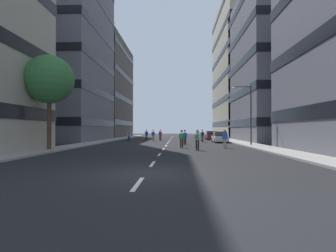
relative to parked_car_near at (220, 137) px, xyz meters
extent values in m
plane|color=black|center=(-7.18, -1.15, -0.70)|extent=(145.00, 145.00, 0.00)
cube|color=#9E9991|center=(-16.83, 1.87, -0.63)|extent=(2.52, 66.46, 0.14)
cube|color=#9E9991|center=(2.46, 1.87, -0.63)|extent=(2.52, 66.46, 0.14)
cube|color=silver|center=(-7.18, -27.32, -0.70)|extent=(0.16, 2.20, 0.01)
cube|color=silver|center=(-7.18, -22.32, -0.70)|extent=(0.16, 2.20, 0.01)
cube|color=silver|center=(-7.18, -17.32, -0.70)|extent=(0.16, 2.20, 0.01)
cube|color=silver|center=(-7.18, -12.32, -0.70)|extent=(0.16, 2.20, 0.01)
cube|color=silver|center=(-7.18, -7.32, -0.70)|extent=(0.16, 2.20, 0.01)
cube|color=silver|center=(-7.18, -2.32, -0.70)|extent=(0.16, 2.20, 0.01)
cube|color=silver|center=(-7.18, 2.68, -0.70)|extent=(0.16, 2.20, 0.01)
cube|color=silver|center=(-7.18, 7.68, -0.70)|extent=(0.16, 2.20, 0.01)
cube|color=silver|center=(-7.18, 12.68, -0.70)|extent=(0.16, 2.20, 0.01)
cube|color=silver|center=(-7.18, 17.68, -0.70)|extent=(0.16, 2.20, 0.01)
cube|color=silver|center=(-7.18, 22.68, -0.70)|extent=(0.16, 2.20, 0.01)
cube|color=silver|center=(-7.18, 27.68, -0.70)|extent=(0.16, 2.20, 0.01)
cube|color=slate|center=(-26.40, 4.06, 18.30)|extent=(16.63, 16.43, 37.99)
cube|color=black|center=(-26.40, 4.06, 2.15)|extent=(16.75, 16.55, 1.10)
cube|color=black|center=(-26.40, 4.06, 6.90)|extent=(16.75, 16.55, 1.10)
cube|color=black|center=(-26.40, 4.06, 11.65)|extent=(16.75, 16.55, 1.10)
cube|color=black|center=(-26.40, 4.06, 16.40)|extent=(16.75, 16.55, 1.10)
cube|color=black|center=(-26.40, 4.06, 21.15)|extent=(16.75, 16.55, 1.10)
cube|color=#4C4744|center=(-26.40, 23.03, 10.25)|extent=(16.63, 20.15, 21.91)
cube|color=black|center=(-26.40, 23.03, 2.59)|extent=(16.75, 20.27, 1.10)
cube|color=black|center=(-26.40, 23.03, 8.06)|extent=(16.75, 20.27, 1.10)
cube|color=black|center=(-26.40, 23.03, 13.54)|extent=(16.75, 20.27, 1.10)
cube|color=black|center=(-26.40, 23.03, 19.02)|extent=(16.75, 20.27, 1.10)
cube|color=slate|center=(12.03, 4.06, 10.70)|extent=(16.63, 17.29, 22.79)
cube|color=black|center=(12.03, 4.06, 2.04)|extent=(16.75, 17.41, 1.10)
cube|color=black|center=(12.03, 4.06, 6.59)|extent=(16.75, 17.41, 1.10)
cube|color=black|center=(12.03, 4.06, 11.15)|extent=(16.75, 17.41, 1.10)
cube|color=black|center=(12.03, 4.06, 15.71)|extent=(16.75, 17.41, 1.10)
cube|color=black|center=(12.03, 4.06, 20.27)|extent=(16.75, 17.41, 1.10)
cube|color=#B2A893|center=(12.03, 23.03, 14.55)|extent=(16.63, 23.84, 30.51)
cube|color=black|center=(12.03, 23.03, 2.35)|extent=(16.75, 23.96, 1.10)
cube|color=black|center=(12.03, 23.03, 7.44)|extent=(16.75, 23.96, 1.10)
cube|color=black|center=(12.03, 23.03, 12.52)|extent=(16.75, 23.96, 1.10)
cube|color=black|center=(12.03, 23.03, 17.60)|extent=(16.75, 23.96, 1.10)
cube|color=black|center=(12.03, 23.03, 22.69)|extent=(16.75, 23.96, 1.10)
cube|color=black|center=(12.03, 23.03, 27.77)|extent=(16.75, 23.96, 1.10)
cube|color=silver|center=(0.00, 0.04, -0.17)|extent=(1.80, 4.40, 0.70)
cube|color=#2D3338|center=(0.00, -0.11, 0.50)|extent=(1.60, 2.10, 0.64)
cylinder|color=black|center=(-0.80, 1.49, -0.38)|extent=(0.22, 0.64, 0.64)
cylinder|color=black|center=(0.80, 1.49, -0.38)|extent=(0.22, 0.64, 0.64)
cylinder|color=black|center=(-0.80, -1.41, -0.38)|extent=(0.22, 0.64, 0.64)
cylinder|color=black|center=(0.80, -1.41, -0.38)|extent=(0.22, 0.64, 0.64)
cube|color=maroon|center=(0.00, 9.54, -0.17)|extent=(1.80, 4.40, 0.70)
cube|color=#2D3338|center=(0.00, 9.39, 0.50)|extent=(1.60, 2.10, 0.64)
cylinder|color=black|center=(-0.80, 10.99, -0.38)|extent=(0.22, 0.64, 0.64)
cylinder|color=black|center=(0.80, 10.99, -0.38)|extent=(0.22, 0.64, 0.64)
cylinder|color=black|center=(-0.80, 8.09, -0.38)|extent=(0.22, 0.64, 0.64)
cylinder|color=black|center=(0.80, 8.09, -0.38)|extent=(0.22, 0.64, 0.64)
cylinder|color=#4C3823|center=(-16.83, -14.54, 1.70)|extent=(0.36, 0.36, 4.52)
sphere|color=#387A3D|center=(-16.83, -14.54, 5.41)|extent=(4.13, 4.13, 4.13)
cylinder|color=#3F3F44|center=(2.21, -7.50, 2.69)|extent=(0.16, 0.16, 6.50)
cylinder|color=#3F3F44|center=(1.31, -7.50, 5.84)|extent=(1.80, 0.10, 0.10)
ellipsoid|color=silver|center=(0.41, -7.50, 5.69)|extent=(0.50, 0.30, 0.24)
cube|color=brown|center=(-8.73, 5.90, -0.62)|extent=(0.25, 0.91, 0.02)
cylinder|color=#D8BF4C|center=(-8.75, 6.22, -0.66)|extent=(0.18, 0.08, 0.07)
cylinder|color=#D8BF4C|center=(-8.71, 5.58, -0.66)|extent=(0.18, 0.08, 0.07)
cylinder|color=black|center=(-8.82, 5.90, -0.21)|extent=(0.15, 0.15, 0.80)
cylinder|color=black|center=(-8.64, 5.91, -0.21)|extent=(0.15, 0.15, 0.80)
cube|color=red|center=(-8.73, 5.90, 0.47)|extent=(0.33, 0.22, 0.55)
cylinder|color=red|center=(-8.95, 5.94, 0.44)|extent=(0.10, 0.23, 0.55)
cylinder|color=red|center=(-8.51, 5.96, 0.44)|extent=(0.10, 0.23, 0.55)
sphere|color=tan|center=(-8.73, 5.92, 0.92)|extent=(0.22, 0.22, 0.22)
sphere|color=black|center=(-8.73, 5.92, 0.97)|extent=(0.21, 0.21, 0.21)
cube|color=brown|center=(-11.14, 6.91, -0.62)|extent=(0.28, 0.91, 0.02)
cylinder|color=#D8BF4C|center=(-11.11, 7.23, -0.66)|extent=(0.19, 0.09, 0.07)
cylinder|color=#D8BF4C|center=(-11.17, 6.59, -0.66)|extent=(0.19, 0.09, 0.07)
cylinder|color=black|center=(-11.23, 6.92, -0.21)|extent=(0.15, 0.15, 0.80)
cylinder|color=black|center=(-11.05, 6.90, -0.21)|extent=(0.15, 0.15, 0.80)
cube|color=blue|center=(-11.14, 6.91, 0.47)|extent=(0.34, 0.23, 0.55)
cylinder|color=blue|center=(-11.36, 6.98, 0.44)|extent=(0.11, 0.24, 0.55)
cylinder|color=blue|center=(-10.92, 6.94, 0.44)|extent=(0.11, 0.24, 0.55)
sphere|color=beige|center=(-11.14, 6.93, 0.92)|extent=(0.22, 0.22, 0.22)
sphere|color=black|center=(-11.14, 6.93, 0.97)|extent=(0.21, 0.21, 0.21)
cube|color=brown|center=(-5.01, -5.89, -0.62)|extent=(0.22, 0.91, 0.02)
cylinder|color=#D8BF4C|center=(-5.00, -5.57, -0.66)|extent=(0.18, 0.07, 0.07)
cylinder|color=#D8BF4C|center=(-5.02, -6.21, -0.66)|extent=(0.18, 0.07, 0.07)
cylinder|color=black|center=(-5.10, -5.89, -0.21)|extent=(0.14, 0.14, 0.80)
cylinder|color=black|center=(-4.92, -5.89, -0.21)|extent=(0.14, 0.14, 0.80)
cube|color=blue|center=(-5.01, -5.89, 0.47)|extent=(0.33, 0.21, 0.55)
cylinder|color=blue|center=(-5.23, -5.83, 0.44)|extent=(0.10, 0.23, 0.55)
cylinder|color=blue|center=(-4.79, -5.84, 0.44)|extent=(0.10, 0.23, 0.55)
sphere|color=tan|center=(-5.01, -5.87, 0.92)|extent=(0.22, 0.22, 0.22)
sphere|color=black|center=(-5.01, -5.87, 0.97)|extent=(0.21, 0.21, 0.21)
cube|color=brown|center=(-2.54, 6.55, -0.62)|extent=(0.26, 0.91, 0.02)
cylinder|color=#D8BF4C|center=(-2.52, 6.87, -0.66)|extent=(0.18, 0.08, 0.07)
cylinder|color=#D8BF4C|center=(-2.56, 6.23, -0.66)|extent=(0.18, 0.08, 0.07)
cylinder|color=#594C47|center=(-2.63, 6.56, -0.21)|extent=(0.15, 0.15, 0.80)
cylinder|color=#594C47|center=(-2.45, 6.55, -0.21)|extent=(0.15, 0.15, 0.80)
cube|color=blue|center=(-2.54, 6.55, 0.47)|extent=(0.33, 0.22, 0.55)
cylinder|color=blue|center=(-2.76, 6.62, 0.44)|extent=(0.10, 0.23, 0.55)
cylinder|color=blue|center=(-2.32, 6.59, 0.44)|extent=(0.10, 0.23, 0.55)
sphere|color=beige|center=(-2.54, 6.57, 0.92)|extent=(0.22, 0.22, 0.22)
sphere|color=black|center=(-2.54, 6.57, 0.97)|extent=(0.21, 0.21, 0.21)
cube|color=beige|center=(-2.55, 6.37, 0.50)|extent=(0.27, 0.18, 0.40)
cube|color=brown|center=(-2.30, 1.19, -0.62)|extent=(0.32, 0.92, 0.02)
cylinder|color=#D8BF4C|center=(-2.34, 1.50, -0.66)|extent=(0.19, 0.09, 0.07)
cylinder|color=#D8BF4C|center=(-2.26, 0.87, -0.66)|extent=(0.19, 0.09, 0.07)
cylinder|color=#2D334C|center=(-2.39, 1.18, -0.21)|extent=(0.16, 0.16, 0.80)
cylinder|color=#2D334C|center=(-2.21, 1.20, -0.21)|extent=(0.16, 0.16, 0.80)
cube|color=green|center=(-2.30, 1.19, 0.47)|extent=(0.34, 0.24, 0.55)
cylinder|color=green|center=(-2.53, 1.21, 0.44)|extent=(0.12, 0.24, 0.55)
cylinder|color=green|center=(-2.09, 1.27, 0.44)|extent=(0.12, 0.24, 0.55)
sphere|color=tan|center=(-2.30, 1.21, 0.92)|extent=(0.22, 0.22, 0.22)
sphere|color=black|center=(-2.30, 1.21, 0.97)|extent=(0.21, 0.21, 0.21)
cube|color=black|center=(-2.28, 1.01, 0.50)|extent=(0.28, 0.19, 0.40)
cube|color=brown|center=(-1.23, -10.68, -0.62)|extent=(0.32, 0.92, 0.02)
cylinder|color=#D8BF4C|center=(-1.19, -10.36, -0.66)|extent=(0.19, 0.09, 0.07)
cylinder|color=#D8BF4C|center=(-1.27, -11.00, -0.66)|extent=(0.19, 0.09, 0.07)
cylinder|color=tan|center=(-1.32, -10.67, -0.21)|extent=(0.16, 0.16, 0.80)
cylinder|color=tan|center=(-1.14, -10.69, -0.21)|extent=(0.16, 0.16, 0.80)
cube|color=blue|center=(-1.23, -10.68, 0.47)|extent=(0.34, 0.24, 0.55)
cylinder|color=blue|center=(-1.44, -10.60, 0.44)|extent=(0.12, 0.24, 0.55)
cylinder|color=blue|center=(-1.00, -10.66, 0.44)|extent=(0.12, 0.24, 0.55)
sphere|color=#997051|center=(-1.23, -10.66, 0.92)|extent=(0.22, 0.22, 0.22)
sphere|color=black|center=(-1.23, -10.66, 0.97)|extent=(0.21, 0.21, 0.21)
cube|color=brown|center=(-4.12, -13.31, -0.62)|extent=(0.41, 0.92, 0.02)
cylinder|color=#D8BF4C|center=(-4.05, -13.00, -0.66)|extent=(0.19, 0.11, 0.07)
cylinder|color=#D8BF4C|center=(-4.20, -13.62, -0.66)|extent=(0.19, 0.11, 0.07)
cylinder|color=black|center=(-4.21, -13.29, -0.21)|extent=(0.17, 0.17, 0.80)
cylinder|color=black|center=(-4.04, -13.33, -0.21)|extent=(0.17, 0.17, 0.80)
cube|color=white|center=(-4.12, -13.31, 0.47)|extent=(0.36, 0.27, 0.55)
cylinder|color=white|center=(-4.33, -13.21, 0.44)|extent=(0.14, 0.24, 0.55)
cylinder|color=white|center=(-3.90, -13.31, 0.44)|extent=(0.14, 0.24, 0.55)
sphere|color=tan|center=(-4.12, -13.29, 0.92)|extent=(0.22, 0.22, 0.22)
sphere|color=black|center=(-4.12, -13.29, 0.97)|extent=(0.21, 0.21, 0.21)
cube|color=#4C8C4C|center=(-4.17, -13.48, 0.50)|extent=(0.29, 0.22, 0.40)
cube|color=brown|center=(-5.47, -10.42, -0.62)|extent=(0.35, 0.92, 0.02)
cylinder|color=#D8BF4C|center=(-5.41, -10.11, -0.66)|extent=(0.19, 0.10, 0.07)
cylinder|color=#D8BF4C|center=(-5.52, -10.74, -0.66)|extent=(0.19, 0.10, 0.07)
cylinder|color=black|center=(-5.55, -10.41, -0.21)|extent=(0.16, 0.16, 0.80)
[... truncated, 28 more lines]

